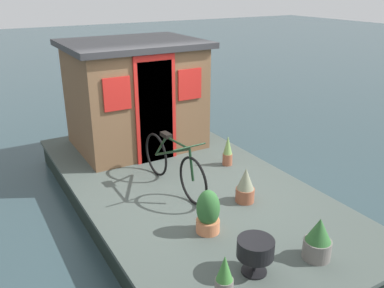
{
  "coord_description": "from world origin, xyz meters",
  "views": [
    {
      "loc": [
        -4.9,
        2.72,
        3.26
      ],
      "look_at": [
        -0.2,
        0.0,
        1.12
      ],
      "focal_mm": 38.29,
      "sensor_mm": 36.0,
      "label": 1
    }
  ],
  "objects_px": {
    "potted_plant_sage": "(224,279)",
    "potted_plant_succulent": "(318,240)",
    "houseboat_cabin": "(135,94)",
    "bicycle": "(173,164)",
    "potted_plant_rosemary": "(208,213)",
    "charcoal_grill": "(255,249)",
    "potted_plant_mint": "(245,186)",
    "potted_plant_fern": "(228,151)"
  },
  "relations": [
    {
      "from": "charcoal_grill",
      "to": "houseboat_cabin",
      "type": "bearing_deg",
      "value": -5.54
    },
    {
      "from": "potted_plant_mint",
      "to": "charcoal_grill",
      "type": "distance_m",
      "value": 1.51
    },
    {
      "from": "potted_plant_rosemary",
      "to": "charcoal_grill",
      "type": "xyz_separation_m",
      "value": [
        -0.89,
        -0.02,
        0.02
      ]
    },
    {
      "from": "potted_plant_sage",
      "to": "bicycle",
      "type": "bearing_deg",
      "value": -15.92
    },
    {
      "from": "charcoal_grill",
      "to": "potted_plant_fern",
      "type": "bearing_deg",
      "value": -28.81
    },
    {
      "from": "potted_plant_succulent",
      "to": "charcoal_grill",
      "type": "xyz_separation_m",
      "value": [
        0.15,
        0.75,
        0.05
      ]
    },
    {
      "from": "potted_plant_sage",
      "to": "potted_plant_succulent",
      "type": "bearing_deg",
      "value": -89.58
    },
    {
      "from": "potted_plant_succulent",
      "to": "charcoal_grill",
      "type": "height_order",
      "value": "potted_plant_succulent"
    },
    {
      "from": "potted_plant_rosemary",
      "to": "potted_plant_succulent",
      "type": "bearing_deg",
      "value": -143.75
    },
    {
      "from": "bicycle",
      "to": "charcoal_grill",
      "type": "xyz_separation_m",
      "value": [
        -2.12,
        0.15,
        -0.1
      ]
    },
    {
      "from": "bicycle",
      "to": "charcoal_grill",
      "type": "distance_m",
      "value": 2.12
    },
    {
      "from": "bicycle",
      "to": "potted_plant_sage",
      "type": "xyz_separation_m",
      "value": [
        -2.28,
        0.65,
        -0.15
      ]
    },
    {
      "from": "houseboat_cabin",
      "to": "charcoal_grill",
      "type": "height_order",
      "value": "houseboat_cabin"
    },
    {
      "from": "potted_plant_fern",
      "to": "charcoal_grill",
      "type": "relative_size",
      "value": 1.29
    },
    {
      "from": "potted_plant_sage",
      "to": "houseboat_cabin",
      "type": "bearing_deg",
      "value": -11.96
    },
    {
      "from": "potted_plant_succulent",
      "to": "potted_plant_sage",
      "type": "distance_m",
      "value": 1.24
    },
    {
      "from": "bicycle",
      "to": "potted_plant_succulent",
      "type": "height_order",
      "value": "bicycle"
    },
    {
      "from": "potted_plant_sage",
      "to": "charcoal_grill",
      "type": "bearing_deg",
      "value": -71.89
    },
    {
      "from": "houseboat_cabin",
      "to": "potted_plant_fern",
      "type": "distance_m",
      "value": 2.01
    },
    {
      "from": "potted_plant_mint",
      "to": "potted_plant_rosemary",
      "type": "distance_m",
      "value": 0.92
    },
    {
      "from": "bicycle",
      "to": "potted_plant_rosemary",
      "type": "bearing_deg",
      "value": 172.09
    },
    {
      "from": "potted_plant_rosemary",
      "to": "potted_plant_sage",
      "type": "bearing_deg",
      "value": 155.47
    },
    {
      "from": "potted_plant_mint",
      "to": "potted_plant_fern",
      "type": "xyz_separation_m",
      "value": [
        1.14,
        -0.5,
        0.0
      ]
    },
    {
      "from": "potted_plant_fern",
      "to": "charcoal_grill",
      "type": "height_order",
      "value": "potted_plant_fern"
    },
    {
      "from": "bicycle",
      "to": "potted_plant_sage",
      "type": "height_order",
      "value": "bicycle"
    },
    {
      "from": "potted_plant_rosemary",
      "to": "potted_plant_succulent",
      "type": "relative_size",
      "value": 1.12
    },
    {
      "from": "potted_plant_rosemary",
      "to": "potted_plant_fern",
      "type": "bearing_deg",
      "value": -41.49
    },
    {
      "from": "bicycle",
      "to": "potted_plant_fern",
      "type": "height_order",
      "value": "bicycle"
    },
    {
      "from": "potted_plant_succulent",
      "to": "potted_plant_sage",
      "type": "height_order",
      "value": "potted_plant_succulent"
    },
    {
      "from": "charcoal_grill",
      "to": "potted_plant_sage",
      "type": "bearing_deg",
      "value": 108.11
    },
    {
      "from": "bicycle",
      "to": "charcoal_grill",
      "type": "bearing_deg",
      "value": 175.86
    },
    {
      "from": "potted_plant_sage",
      "to": "potted_plant_rosemary",
      "type": "bearing_deg",
      "value": -24.53
    },
    {
      "from": "houseboat_cabin",
      "to": "charcoal_grill",
      "type": "bearing_deg",
      "value": 174.46
    },
    {
      "from": "charcoal_grill",
      "to": "bicycle",
      "type": "bearing_deg",
      "value": -4.14
    },
    {
      "from": "potted_plant_rosemary",
      "to": "potted_plant_succulent",
      "type": "height_order",
      "value": "potted_plant_rosemary"
    },
    {
      "from": "houseboat_cabin",
      "to": "potted_plant_rosemary",
      "type": "xyz_separation_m",
      "value": [
        -3.14,
        0.41,
        -0.71
      ]
    },
    {
      "from": "potted_plant_succulent",
      "to": "potted_plant_mint",
      "type": "bearing_deg",
      "value": -3.21
    },
    {
      "from": "bicycle",
      "to": "potted_plant_mint",
      "type": "bearing_deg",
      "value": -141.9
    },
    {
      "from": "houseboat_cabin",
      "to": "bicycle",
      "type": "relative_size",
      "value": 1.33
    },
    {
      "from": "potted_plant_mint",
      "to": "potted_plant_fern",
      "type": "distance_m",
      "value": 1.24
    },
    {
      "from": "potted_plant_mint",
      "to": "potted_plant_succulent",
      "type": "height_order",
      "value": "potted_plant_mint"
    },
    {
      "from": "potted_plant_mint",
      "to": "potted_plant_sage",
      "type": "distance_m",
      "value": 1.94
    }
  ]
}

